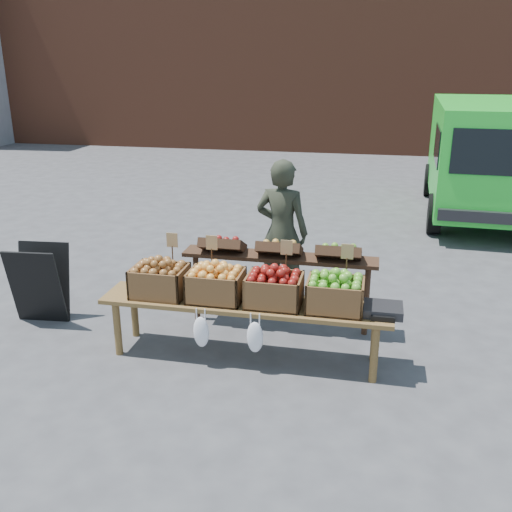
% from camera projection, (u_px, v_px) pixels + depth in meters
% --- Properties ---
extents(ground, '(80.00, 80.00, 0.00)m').
position_uv_depth(ground, '(142.00, 369.00, 5.24)').
color(ground, '#434346').
extents(delivery_van, '(2.26, 4.57, 2.01)m').
position_uv_depth(delivery_van, '(488.00, 160.00, 10.05)').
color(delivery_van, green).
rests_on(delivery_van, ground).
extents(vendor, '(0.66, 0.49, 1.67)m').
position_uv_depth(vendor, '(282.00, 232.00, 6.46)').
color(vendor, '#292D20').
rests_on(vendor, ground).
extents(chalkboard_sign, '(0.59, 0.36, 0.85)m').
position_uv_depth(chalkboard_sign, '(40.00, 283.00, 6.08)').
color(chalkboard_sign, black).
rests_on(chalkboard_sign, ground).
extents(back_table, '(2.10, 0.44, 1.04)m').
position_uv_depth(back_table, '(279.00, 281.00, 5.91)').
color(back_table, '#362114').
rests_on(back_table, ground).
extents(display_bench, '(2.70, 0.56, 0.57)m').
position_uv_depth(display_bench, '(245.00, 330.00, 5.36)').
color(display_bench, brown).
rests_on(display_bench, ground).
extents(crate_golden_apples, '(0.50, 0.40, 0.28)m').
position_uv_depth(crate_golden_apples, '(160.00, 281.00, 5.38)').
color(crate_golden_apples, '#9D5A2E').
rests_on(crate_golden_apples, display_bench).
extents(crate_russet_pears, '(0.50, 0.40, 0.28)m').
position_uv_depth(crate_russet_pears, '(216.00, 286.00, 5.28)').
color(crate_russet_pears, yellow).
rests_on(crate_russet_pears, display_bench).
extents(crate_red_apples, '(0.50, 0.40, 0.28)m').
position_uv_depth(crate_red_apples, '(274.00, 290.00, 5.17)').
color(crate_red_apples, maroon).
rests_on(crate_red_apples, display_bench).
extents(crate_green_apples, '(0.50, 0.40, 0.28)m').
position_uv_depth(crate_green_apples, '(335.00, 295.00, 5.06)').
color(crate_green_apples, '#47911B').
rests_on(crate_green_apples, display_bench).
extents(weighing_scale, '(0.34, 0.30, 0.08)m').
position_uv_depth(weighing_scale, '(383.00, 310.00, 5.01)').
color(weighing_scale, black).
rests_on(weighing_scale, display_bench).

